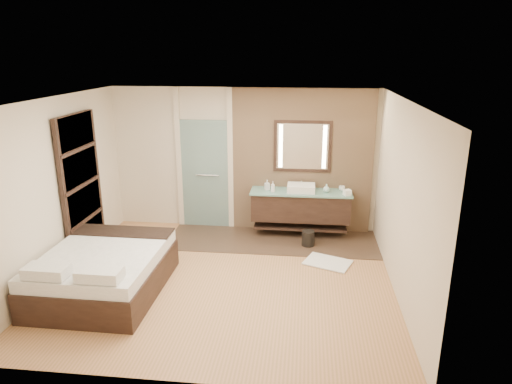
# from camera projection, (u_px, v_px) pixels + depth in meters

# --- Properties ---
(floor) EXTENTS (5.00, 5.00, 0.00)m
(floor) POSITION_uv_depth(u_px,v_px,m) (225.00, 280.00, 6.91)
(floor) COLOR #A47544
(floor) RESTS_ON ground
(tile_strip) EXTENTS (3.80, 1.30, 0.01)m
(tile_strip) POSITION_uv_depth(u_px,v_px,m) (272.00, 240.00, 8.37)
(tile_strip) COLOR #3E2F22
(tile_strip) RESTS_ON floor
(stone_wall) EXTENTS (2.60, 0.08, 2.70)m
(stone_wall) POSITION_uv_depth(u_px,v_px,m) (302.00, 162.00, 8.50)
(stone_wall) COLOR tan
(stone_wall) RESTS_ON floor
(vanity) EXTENTS (1.85, 0.55, 0.88)m
(vanity) POSITION_uv_depth(u_px,v_px,m) (301.00, 206.00, 8.45)
(vanity) COLOR black
(vanity) RESTS_ON stone_wall
(mirror_unit) EXTENTS (1.06, 0.04, 0.96)m
(mirror_unit) POSITION_uv_depth(u_px,v_px,m) (303.00, 146.00, 8.36)
(mirror_unit) COLOR black
(mirror_unit) RESTS_ON stone_wall
(frosted_door) EXTENTS (1.10, 0.12, 2.70)m
(frosted_door) POSITION_uv_depth(u_px,v_px,m) (205.00, 170.00, 8.75)
(frosted_door) COLOR #A7D3CE
(frosted_door) RESTS_ON floor
(shoji_partition) EXTENTS (0.06, 1.20, 2.40)m
(shoji_partition) POSITION_uv_depth(u_px,v_px,m) (82.00, 187.00, 7.38)
(shoji_partition) COLOR black
(shoji_partition) RESTS_ON floor
(bed) EXTENTS (1.61, 2.01, 0.76)m
(bed) POSITION_uv_depth(u_px,v_px,m) (104.00, 271.00, 6.51)
(bed) COLOR black
(bed) RESTS_ON floor
(bath_mat) EXTENTS (0.85, 0.73, 0.02)m
(bath_mat) POSITION_uv_depth(u_px,v_px,m) (328.00, 262.00, 7.46)
(bath_mat) COLOR white
(bath_mat) RESTS_ON floor
(waste_bin) EXTENTS (0.28, 0.28, 0.28)m
(waste_bin) POSITION_uv_depth(u_px,v_px,m) (308.00, 239.00, 8.09)
(waste_bin) COLOR black
(waste_bin) RESTS_ON floor
(tissue_box) EXTENTS (0.15, 0.15, 0.10)m
(tissue_box) POSITION_uv_depth(u_px,v_px,m) (347.00, 192.00, 8.11)
(tissue_box) COLOR white
(tissue_box) RESTS_ON vanity
(soap_bottle_a) EXTENTS (0.08, 0.09, 0.20)m
(soap_bottle_a) POSITION_uv_depth(u_px,v_px,m) (273.00, 187.00, 8.28)
(soap_bottle_a) COLOR white
(soap_bottle_a) RESTS_ON vanity
(soap_bottle_b) EXTENTS (0.11, 0.11, 0.19)m
(soap_bottle_b) POSITION_uv_depth(u_px,v_px,m) (267.00, 185.00, 8.42)
(soap_bottle_b) COLOR #B2B2B2
(soap_bottle_b) RESTS_ON vanity
(soap_bottle_c) EXTENTS (0.12, 0.12, 0.15)m
(soap_bottle_c) POSITION_uv_depth(u_px,v_px,m) (326.00, 188.00, 8.29)
(soap_bottle_c) COLOR #AAD6D2
(soap_bottle_c) RESTS_ON vanity
(cup) EXTENTS (0.11, 0.11, 0.09)m
(cup) POSITION_uv_depth(u_px,v_px,m) (342.00, 188.00, 8.38)
(cup) COLOR white
(cup) RESTS_ON vanity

